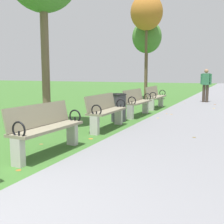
% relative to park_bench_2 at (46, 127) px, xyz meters
% --- Properties ---
extents(paved_walkway, '(3.11, 44.00, 0.02)m').
position_rel_park_bench_2_xyz_m(paved_walkway, '(2.06, 15.64, -0.48)').
color(paved_walkway, slate).
rests_on(paved_walkway, ground).
extents(park_bench_2, '(0.53, 1.62, 0.90)m').
position_rel_park_bench_2_xyz_m(park_bench_2, '(0.00, 0.00, 0.00)').
color(park_bench_2, gray).
rests_on(park_bench_2, ground).
extents(park_bench_3, '(0.49, 1.60, 0.90)m').
position_rel_park_bench_2_xyz_m(park_bench_3, '(-0.00, 2.49, 0.00)').
color(park_bench_3, gray).
rests_on(park_bench_3, ground).
extents(park_bench_4, '(0.51, 1.61, 0.90)m').
position_rel_park_bench_2_xyz_m(park_bench_4, '(-0.00, 4.94, 0.00)').
color(park_bench_4, gray).
rests_on(park_bench_4, ground).
extents(park_bench_5, '(0.49, 1.60, 0.90)m').
position_rel_park_bench_2_xyz_m(park_bench_5, '(-0.00, 7.22, 0.00)').
color(park_bench_5, gray).
rests_on(park_bench_5, ground).
extents(tree_3, '(1.65, 1.65, 5.44)m').
position_rel_park_bench_2_xyz_m(tree_3, '(-1.40, 10.32, 4.01)').
color(tree_3, brown).
rests_on(tree_3, ground).
extents(tree_4, '(1.65, 1.65, 4.37)m').
position_rel_park_bench_2_xyz_m(tree_4, '(-1.75, 11.56, 2.95)').
color(tree_4, brown).
rests_on(tree_4, ground).
extents(pedestrian_walking, '(0.53, 0.26, 1.62)m').
position_rel_park_bench_2_xyz_m(pedestrian_walking, '(1.64, 10.48, 0.44)').
color(pedestrian_walking, '#3D3328').
rests_on(pedestrian_walking, paved_walkway).
extents(trash_bin, '(0.48, 0.48, 0.84)m').
position_rel_park_bench_2_xyz_m(trash_bin, '(-0.15, 3.69, -0.06)').
color(trash_bin, '#38383D').
rests_on(trash_bin, ground).
extents(scattered_leaves, '(3.92, 13.74, 0.02)m').
position_rel_park_bench_2_xyz_m(scattered_leaves, '(1.19, 3.18, -0.47)').
color(scattered_leaves, gold).
rests_on(scattered_leaves, ground).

